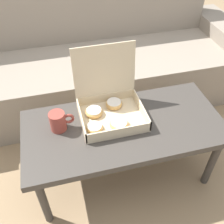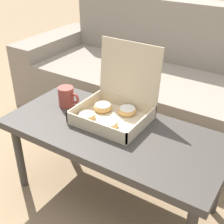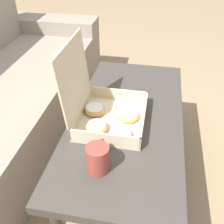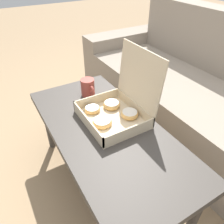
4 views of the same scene
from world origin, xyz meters
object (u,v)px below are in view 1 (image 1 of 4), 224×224
coffee_table (124,131)px  pastry_box (108,106)px  couch (93,63)px  coffee_mug (58,121)px

coffee_table → pastry_box: bearing=121.7°
couch → coffee_table: 0.90m
pastry_box → coffee_mug: size_ratio=2.77×
couch → pastry_box: couch is taller
coffee_mug → pastry_box: bearing=8.4°
couch → pastry_box: 0.82m
couch → coffee_mug: 0.92m
couch → coffee_table: size_ratio=2.28×
pastry_box → coffee_mug: bearing=-171.6°
couch → coffee_table: bearing=-90.0°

